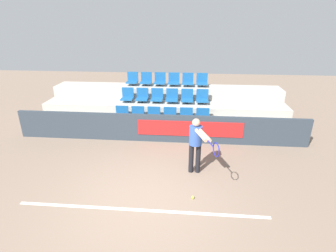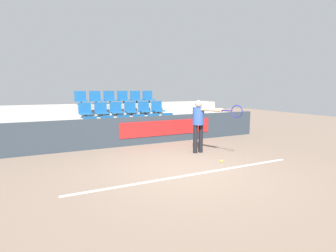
# 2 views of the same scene
# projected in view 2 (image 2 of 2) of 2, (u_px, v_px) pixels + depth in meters

# --- Properties ---
(ground_plane) EXTENTS (30.00, 30.00, 0.00)m
(ground_plane) POSITION_uv_depth(u_px,v_px,m) (186.00, 170.00, 6.03)
(ground_plane) COLOR #7A6656
(court_baseline) EXTENTS (5.50, 0.08, 0.01)m
(court_baseline) POSITION_uv_depth(u_px,v_px,m) (194.00, 174.00, 5.73)
(court_baseline) COLOR white
(court_baseline) RESTS_ON ground
(barrier_wall) EXTENTS (9.65, 0.14, 0.95)m
(barrier_wall) POSITION_uv_depth(u_px,v_px,m) (140.00, 131.00, 8.76)
(barrier_wall) COLOR #2D3842
(barrier_wall) RESTS_ON ground
(bleacher_tier_front) EXTENTS (9.25, 1.01, 0.42)m
(bleacher_tier_front) POSITION_uv_depth(u_px,v_px,m) (134.00, 136.00, 9.30)
(bleacher_tier_front) COLOR #ADA89E
(bleacher_tier_front) RESTS_ON ground
(bleacher_tier_middle) EXTENTS (9.25, 1.01, 0.84)m
(bleacher_tier_middle) POSITION_uv_depth(u_px,v_px,m) (125.00, 126.00, 10.17)
(bleacher_tier_middle) COLOR #ADA89E
(bleacher_tier_middle) RESTS_ON ground
(bleacher_tier_back) EXTENTS (9.25, 1.01, 1.25)m
(bleacher_tier_back) POSITION_uv_depth(u_px,v_px,m) (118.00, 118.00, 11.04)
(bleacher_tier_back) COLOR #ADA89E
(bleacher_tier_back) RESTS_ON ground
(stadium_chair_0) EXTENTS (0.45, 0.42, 0.53)m
(stadium_chair_0) POSITION_uv_depth(u_px,v_px,m) (91.00, 126.00, 8.72)
(stadium_chair_0) COLOR #333333
(stadium_chair_0) RESTS_ON bleacher_tier_front
(stadium_chair_1) EXTENTS (0.45, 0.42, 0.53)m
(stadium_chair_1) POSITION_uv_depth(u_px,v_px,m) (108.00, 125.00, 8.98)
(stadium_chair_1) COLOR #333333
(stadium_chair_1) RESTS_ON bleacher_tier_front
(stadium_chair_2) EXTENTS (0.45, 0.42, 0.53)m
(stadium_chair_2) POSITION_uv_depth(u_px,v_px,m) (124.00, 124.00, 9.23)
(stadium_chair_2) COLOR #333333
(stadium_chair_2) RESTS_ON bleacher_tier_front
(stadium_chair_3) EXTENTS (0.45, 0.42, 0.53)m
(stadium_chair_3) POSITION_uv_depth(u_px,v_px,m) (140.00, 123.00, 9.48)
(stadium_chair_3) COLOR #333333
(stadium_chair_3) RESTS_ON bleacher_tier_front
(stadium_chair_4) EXTENTS (0.45, 0.42, 0.53)m
(stadium_chair_4) POSITION_uv_depth(u_px,v_px,m) (155.00, 122.00, 9.74)
(stadium_chair_4) COLOR #333333
(stadium_chair_4) RESTS_ON bleacher_tier_front
(stadium_chair_5) EXTENTS (0.45, 0.42, 0.53)m
(stadium_chair_5) POSITION_uv_depth(u_px,v_px,m) (169.00, 121.00, 9.99)
(stadium_chair_5) COLOR #333333
(stadium_chair_5) RESTS_ON bleacher_tier_front
(stadium_chair_6) EXTENTS (0.45, 0.42, 0.53)m
(stadium_chair_6) POSITION_uv_depth(u_px,v_px,m) (85.00, 111.00, 9.56)
(stadium_chair_6) COLOR #333333
(stadium_chair_6) RESTS_ON bleacher_tier_middle
(stadium_chair_7) EXTENTS (0.45, 0.42, 0.53)m
(stadium_chair_7) POSITION_uv_depth(u_px,v_px,m) (101.00, 111.00, 9.81)
(stadium_chair_7) COLOR #333333
(stadium_chair_7) RESTS_ON bleacher_tier_middle
(stadium_chair_8) EXTENTS (0.45, 0.42, 0.53)m
(stadium_chair_8) POSITION_uv_depth(u_px,v_px,m) (117.00, 110.00, 10.07)
(stadium_chair_8) COLOR #333333
(stadium_chair_8) RESTS_ON bleacher_tier_middle
(stadium_chair_9) EXTENTS (0.45, 0.42, 0.53)m
(stadium_chair_9) POSITION_uv_depth(u_px,v_px,m) (131.00, 110.00, 10.32)
(stadium_chair_9) COLOR #333333
(stadium_chair_9) RESTS_ON bleacher_tier_middle
(stadium_chair_10) EXTENTS (0.45, 0.42, 0.53)m
(stadium_chair_10) POSITION_uv_depth(u_px,v_px,m) (145.00, 109.00, 10.58)
(stadium_chair_10) COLOR #333333
(stadium_chair_10) RESTS_ON bleacher_tier_middle
(stadium_chair_11) EXTENTS (0.45, 0.42, 0.53)m
(stadium_chair_11) POSITION_uv_depth(u_px,v_px,m) (158.00, 109.00, 10.83)
(stadium_chair_11) COLOR #333333
(stadium_chair_11) RESTS_ON bleacher_tier_middle
(stadium_chair_12) EXTENTS (0.45, 0.42, 0.53)m
(stadium_chair_12) POSITION_uv_depth(u_px,v_px,m) (81.00, 99.00, 10.40)
(stadium_chair_12) COLOR #333333
(stadium_chair_12) RESTS_ON bleacher_tier_back
(stadium_chair_13) EXTENTS (0.45, 0.42, 0.53)m
(stadium_chair_13) POSITION_uv_depth(u_px,v_px,m) (96.00, 99.00, 10.65)
(stadium_chair_13) COLOR #333333
(stadium_chair_13) RESTS_ON bleacher_tier_back
(stadium_chair_14) EXTENTS (0.45, 0.42, 0.53)m
(stadium_chair_14) POSITION_uv_depth(u_px,v_px,m) (110.00, 98.00, 10.91)
(stadium_chair_14) COLOR #333333
(stadium_chair_14) RESTS_ON bleacher_tier_back
(stadium_chair_15) EXTENTS (0.45, 0.42, 0.53)m
(stadium_chair_15) POSITION_uv_depth(u_px,v_px,m) (123.00, 98.00, 11.16)
(stadium_chair_15) COLOR #333333
(stadium_chair_15) RESTS_ON bleacher_tier_back
(stadium_chair_16) EXTENTS (0.45, 0.42, 0.53)m
(stadium_chair_16) POSITION_uv_depth(u_px,v_px,m) (136.00, 98.00, 11.41)
(stadium_chair_16) COLOR #333333
(stadium_chair_16) RESTS_ON bleacher_tier_back
(stadium_chair_17) EXTENTS (0.45, 0.42, 0.53)m
(stadium_chair_17) POSITION_uv_depth(u_px,v_px,m) (148.00, 98.00, 11.67)
(stadium_chair_17) COLOR #333333
(stadium_chair_17) RESTS_ON bleacher_tier_back
(tennis_player) EXTENTS (0.64, 1.48, 1.54)m
(tennis_player) POSITION_uv_depth(u_px,v_px,m) (200.00, 121.00, 7.52)
(tennis_player) COLOR black
(tennis_player) RESTS_ON ground
(tennis_ball) EXTENTS (0.07, 0.07, 0.07)m
(tennis_ball) POSITION_uv_depth(u_px,v_px,m) (221.00, 161.00, 6.66)
(tennis_ball) COLOR #CCDB33
(tennis_ball) RESTS_ON ground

